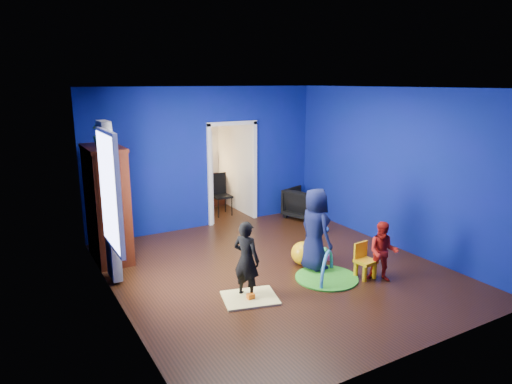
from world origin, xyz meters
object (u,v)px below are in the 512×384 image
crt_tv (109,201)px  folding_chair (222,195)px  play_mat (327,278)px  child_navy (315,230)px  hopper_ball (303,253)px  armchair (303,203)px  child_black (246,260)px  toddler_red (383,252)px  tv_armoire (107,204)px  study_desk (205,191)px  kid_chair (366,263)px  vase (106,141)px

crt_tv → folding_chair: 3.18m
folding_chair → play_mat: bearing=-91.4°
child_navy → hopper_ball: 0.54m
child_navy → folding_chair: bearing=-0.8°
armchair → child_black: size_ratio=0.66×
armchair → toddler_red: bearing=145.3°
tv_armoire → study_desk: tv_armoire is taller
tv_armoire → play_mat: 3.84m
child_black → toddler_red: (2.06, -0.56, -0.09)m
child_navy → study_desk: bearing=-0.6°
armchair → hopper_ball: 2.73m
armchair → toddler_red: size_ratio=0.78×
toddler_red → kid_chair: bearing=169.6°
child_navy → tv_armoire: (-2.78, 2.12, 0.30)m
toddler_red → kid_chair: toddler_red is taller
child_navy → play_mat: (-0.06, -0.41, -0.66)m
child_black → child_navy: 1.47m
child_navy → toddler_red: 1.10m
play_mat → study_desk: bearing=88.9°
armchair → tv_armoire: tv_armoire is taller
crt_tv → kid_chair: bearing=-40.9°
vase → folding_chair: vase is taller
vase → tv_armoire: vase is taller
child_navy → study_desk: 4.53m
play_mat → folding_chair: 4.00m
crt_tv → kid_chair: 4.34m
hopper_ball → child_navy: bearing=-78.7°
hopper_ball → toddler_red: bearing=-58.6°
hopper_ball → play_mat: size_ratio=0.40×
toddler_red → tv_armoire: bearing=-178.5°
tv_armoire → crt_tv: (0.04, 0.00, 0.04)m
study_desk → hopper_ball: bearing=-91.1°
child_navy → hopper_ball: child_navy is taller
hopper_ball → folding_chair: bearing=88.5°
armchair → child_black: 4.07m
child_black → child_navy: (1.43, 0.31, 0.12)m
toddler_red → crt_tv: (-3.38, 3.00, 0.55)m
study_desk → child_navy: bearing=-90.4°
child_navy → crt_tv: (-2.74, 2.12, 0.34)m
armchair → kid_chair: bearing=141.9°
vase → child_navy: bearing=-33.2°
toddler_red → hopper_ball: (-0.69, 1.12, -0.27)m
hopper_ball → play_mat: (-0.01, -0.66, -0.18)m
child_navy → tv_armoire: bearing=52.5°
child_navy → vase: vase is taller
hopper_ball → study_desk: study_desk is taller
crt_tv → vase: bearing=-97.6°
child_black → folding_chair: size_ratio=1.22×
kid_chair → child_black: bearing=163.7°
child_navy → kid_chair: 0.93m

